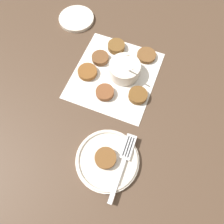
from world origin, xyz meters
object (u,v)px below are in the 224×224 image
Objects in this scene: fork at (124,160)px; extra_saucer at (76,19)px; sauce_bowl at (124,70)px; serving_plate at (107,160)px; fritter_on_plate at (106,158)px.

fork is 1.48× the size of extra_saucer.
fork is (-0.28, -0.07, -0.00)m from sauce_bowl.
serving_plate is at bearing -174.19° from sauce_bowl.
fork is (0.01, -0.05, -0.01)m from fritter_on_plate.
fork is at bearing -165.28° from sauce_bowl.
sauce_bowl is at bearing 5.81° from serving_plate.
fritter_on_plate is (0.00, 0.01, 0.02)m from serving_plate.
serving_plate is 0.05m from fork.
serving_plate is at bearing -103.14° from fritter_on_plate.
fritter_on_plate is at bearing -175.16° from sauce_bowl.
fritter_on_plate reaches higher than fork.
serving_plate is 2.99× the size of fritter_on_plate.
fritter_on_plate reaches higher than serving_plate.
extra_saucer is at bearing 28.68° from fritter_on_plate.
serving_plate is 0.91× the size of fork.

